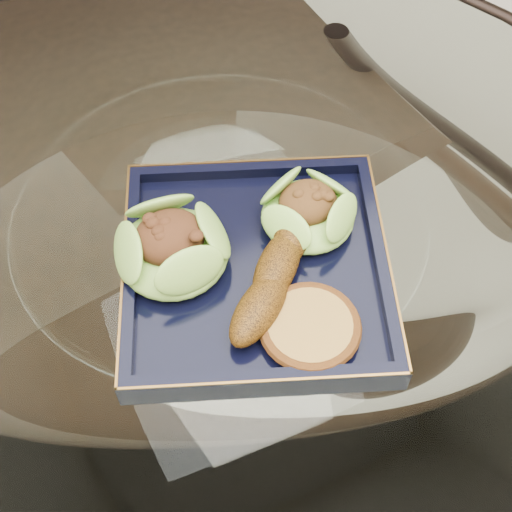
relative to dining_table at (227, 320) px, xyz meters
name	(u,v)px	position (x,y,z in m)	size (l,w,h in m)	color
ground	(237,471)	(0.00, 0.00, -0.60)	(4.00, 4.00, 0.00)	beige
dining_table	(227,320)	(0.00, 0.00, 0.00)	(1.13, 1.13, 0.77)	white
dining_chair	(146,81)	(0.04, 0.47, 0.00)	(0.49, 0.49, 1.07)	black
navy_plate	(256,273)	(0.02, -0.05, 0.17)	(0.27, 0.27, 0.02)	black
lettuce_wrap_left	(172,249)	(-0.06, -0.01, 0.20)	(0.11, 0.11, 0.04)	#5D8D29
lettuce_wrap_right	(308,213)	(0.09, -0.02, 0.20)	(0.10, 0.10, 0.04)	#6FA42F
roasted_plantain	(277,266)	(0.03, -0.07, 0.20)	(0.19, 0.04, 0.04)	#62390A
crumb_patty	(310,328)	(0.03, -0.14, 0.19)	(0.09, 0.09, 0.02)	#A57937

